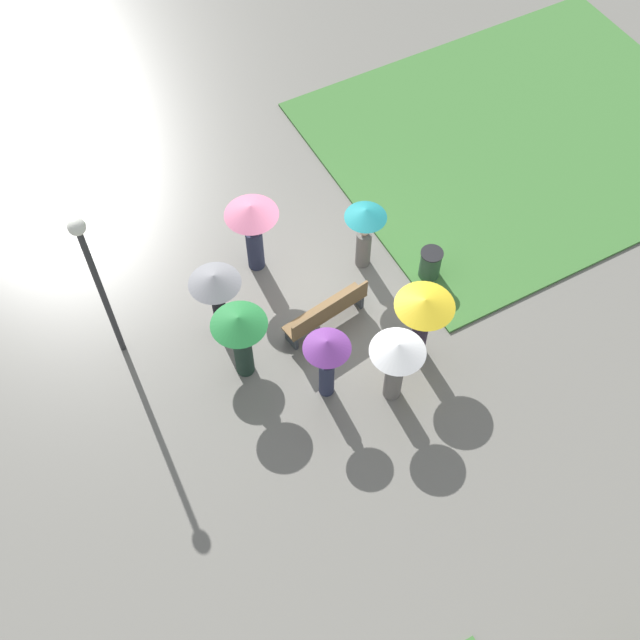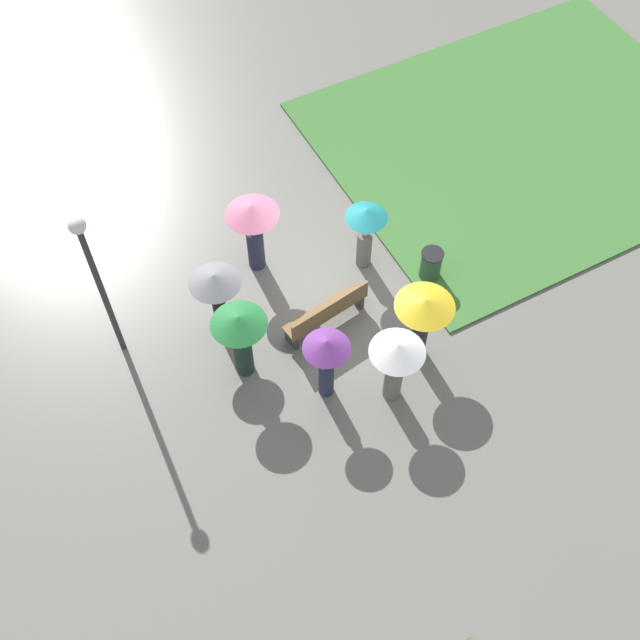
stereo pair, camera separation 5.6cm
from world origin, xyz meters
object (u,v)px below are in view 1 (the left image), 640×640
(crowd_person_yellow, at_px, (423,313))
(crowd_person_green, at_px, (240,334))
(crowd_person_white, at_px, (397,359))
(crowd_person_pink, at_px, (252,223))
(crowd_person_grey, at_px, (216,288))
(crowd_person_purple, at_px, (327,356))
(lamp_post, at_px, (94,272))
(park_bench, at_px, (327,312))
(crowd_person_teal, at_px, (365,227))
(trash_bin, at_px, (430,264))

(crowd_person_yellow, xyz_separation_m, crowd_person_green, (3.33, -1.26, -0.01))
(crowd_person_white, bearing_deg, crowd_person_pink, -40.62)
(crowd_person_white, distance_m, crowd_person_green, 3.01)
(crowd_person_yellow, height_order, crowd_person_grey, crowd_person_grey)
(crowd_person_purple, xyz_separation_m, crowd_person_pink, (-0.16, -3.55, 0.10))
(lamp_post, xyz_separation_m, crowd_person_grey, (-2.03, 0.55, -1.16))
(crowd_person_purple, distance_m, crowd_person_yellow, 2.11)
(park_bench, height_order, crowd_person_yellow, crowd_person_yellow)
(crowd_person_teal, relative_size, crowd_person_green, 0.94)
(crowd_person_teal, xyz_separation_m, crowd_person_green, (3.49, 1.26, 0.11))
(trash_bin, bearing_deg, crowd_person_pink, -32.99)
(crowd_person_grey, bearing_deg, crowd_person_white, 94.87)
(crowd_person_white, height_order, crowd_person_green, crowd_person_green)
(park_bench, relative_size, crowd_person_teal, 1.12)
(park_bench, distance_m, crowd_person_pink, 2.44)
(crowd_person_pink, xyz_separation_m, crowd_person_teal, (-2.11, 1.07, -0.20))
(crowd_person_green, bearing_deg, crowd_person_pink, 120.64)
(crowd_person_yellow, bearing_deg, park_bench, -34.42)
(crowd_person_pink, xyz_separation_m, crowd_person_white, (-0.97, 4.21, -0.10))
(crowd_person_pink, bearing_deg, crowd_person_green, -34.28)
(crowd_person_purple, distance_m, crowd_person_green, 1.72)
(park_bench, relative_size, crowd_person_purple, 1.07)
(park_bench, bearing_deg, crowd_person_grey, -34.35)
(crowd_person_pink, relative_size, crowd_person_teal, 1.10)
(crowd_person_purple, distance_m, crowd_person_grey, 2.64)
(crowd_person_yellow, distance_m, crowd_person_green, 3.56)
(crowd_person_pink, xyz_separation_m, crowd_person_grey, (1.38, 1.22, 0.04))
(crowd_person_purple, bearing_deg, crowd_person_pink, -145.31)
(crowd_person_purple, xyz_separation_m, crowd_person_green, (1.22, -1.22, 0.02))
(crowd_person_purple, bearing_deg, trash_bin, 150.83)
(crowd_person_purple, xyz_separation_m, crowd_person_white, (-1.13, 0.67, 0.00))
(crowd_person_purple, height_order, crowd_person_yellow, crowd_person_purple)
(park_bench, relative_size, trash_bin, 2.45)
(lamp_post, relative_size, crowd_person_green, 2.13)
(park_bench, relative_size, crowd_person_white, 1.08)
(lamp_post, relative_size, crowd_person_white, 2.21)
(crowd_person_pink, bearing_deg, park_bench, 11.92)
(lamp_post, bearing_deg, crowd_person_teal, 175.82)
(park_bench, relative_size, crowd_person_pink, 1.02)
(crowd_person_pink, height_order, crowd_person_white, crowd_person_pink)
(trash_bin, relative_size, crowd_person_white, 0.44)
(crowd_person_purple, bearing_deg, crowd_person_grey, -115.12)
(trash_bin, distance_m, crowd_person_yellow, 2.18)
(lamp_post, xyz_separation_m, trash_bin, (-6.61, 1.42, -2.22))
(crowd_person_yellow, bearing_deg, crowd_person_grey, -23.27)
(park_bench, bearing_deg, crowd_person_teal, -152.71)
(lamp_post, bearing_deg, crowd_person_green, 140.57)
(trash_bin, height_order, crowd_person_white, crowd_person_white)
(crowd_person_teal, bearing_deg, park_bench, -10.95)
(crowd_person_grey, bearing_deg, crowd_person_pink, -171.76)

